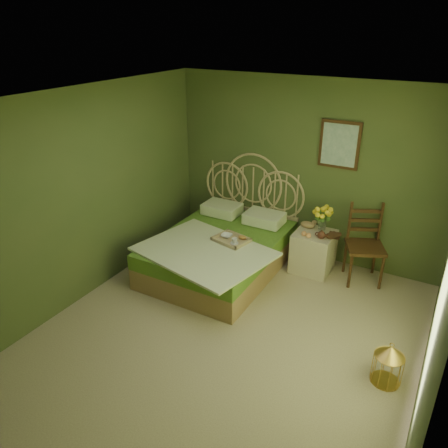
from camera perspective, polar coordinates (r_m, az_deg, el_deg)
The scene contains 14 objects.
floor at distance 5.14m, azimuth 0.61°, elevation -14.14°, with size 4.50×4.50×0.00m, color #BEB089.
ceiling at distance 4.04m, azimuth 0.78°, elevation 15.78°, with size 4.50×4.50×0.00m, color silver.
wall_back at distance 6.36m, azimuth 10.55°, elevation 6.78°, with size 4.00×4.00×0.00m, color #535D31.
wall_left at distance 5.60m, azimuth -17.60°, elevation 3.45°, with size 4.50×4.50×0.00m, color #535D31.
wall_right at distance 4.01m, azimuth 26.83°, elevation -7.09°, with size 4.50×4.50×0.00m, color #535D31.
wall_art at distance 6.09m, azimuth 14.85°, elevation 9.97°, with size 0.54×0.04×0.64m.
bed at distance 6.20m, azimuth -0.36°, elevation -3.19°, with size 1.84×2.32×1.44m.
nightstand at distance 6.27m, azimuth 11.70°, elevation -2.95°, with size 0.53×0.53×1.01m.
chair at distance 6.16m, azimuth 18.26°, elevation -1.86°, with size 0.63×0.63×1.07m.
birdcage at distance 4.74m, azimuth 20.62°, elevation -16.82°, with size 0.28×0.28×0.43m.
book_lower at distance 6.13m, azimuth 13.45°, elevation -1.36°, with size 0.16×0.22×0.02m, color #381E0F.
book_upper at distance 6.13m, azimuth 13.47°, elevation -1.19°, with size 0.16×0.21×0.02m, color #472819.
cereal_bowl at distance 5.98m, azimuth 0.35°, elevation -1.55°, with size 0.16×0.16×0.04m, color white.
coffee_cup at distance 5.81m, azimuth 1.38°, elevation -2.21°, with size 0.08×0.08×0.07m, color white.
Camera 1 is at (1.91, -3.50, 3.25)m, focal length 35.00 mm.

